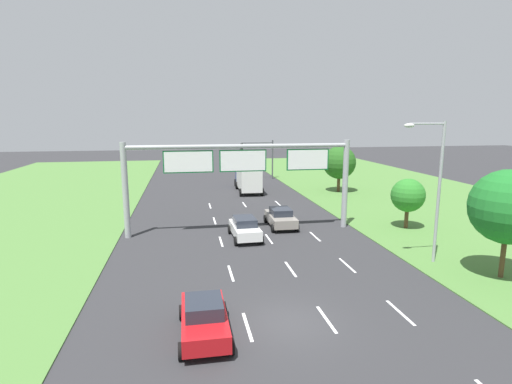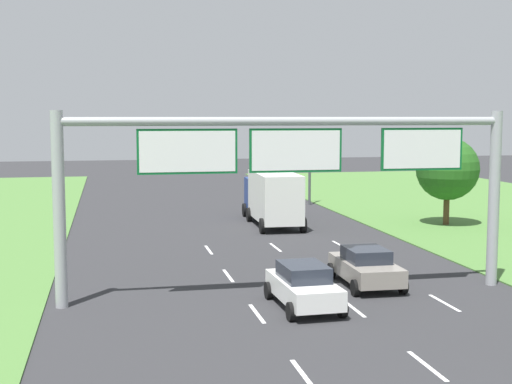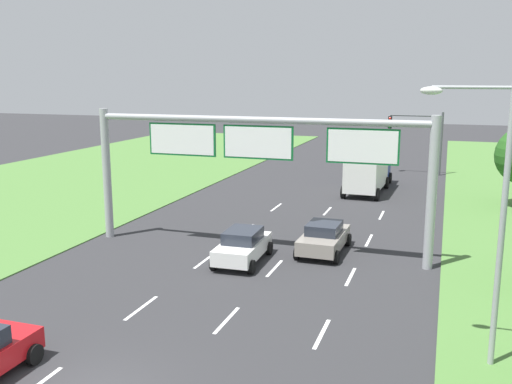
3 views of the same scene
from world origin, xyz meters
name	(u,v)px [view 3 (image 3 of 3)]	position (x,y,z in m)	size (l,w,h in m)	color
lane_dashes_inner_left	(96,342)	(-1.75, 3.00, 0.00)	(0.14, 44.40, 0.01)	white
lane_dashes_inner_right	(192,358)	(1.75, 3.00, 0.00)	(0.14, 44.40, 0.01)	white
lane_dashes_slip	(300,376)	(5.25, 3.00, 0.00)	(0.14, 44.40, 0.01)	white
car_near_red	(324,237)	(3.38, 15.14, 0.78)	(2.19, 4.24, 1.53)	gray
car_lead_silver	(243,246)	(0.04, 12.44, 0.80)	(2.14, 4.13, 1.57)	white
box_truck	(369,168)	(3.34, 31.63, 1.79)	(2.90, 8.37, 3.33)	navy
sign_gantry	(257,153)	(0.13, 14.22, 4.98)	(17.24, 0.44, 7.00)	#9EA0A5
traffic_light_mast	(419,131)	(6.48, 40.83, 3.87)	(4.76, 0.49, 5.60)	#47494F
street_lamp	(490,202)	(10.20, 5.50, 5.08)	(2.61, 0.32, 8.50)	#9EA0A5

